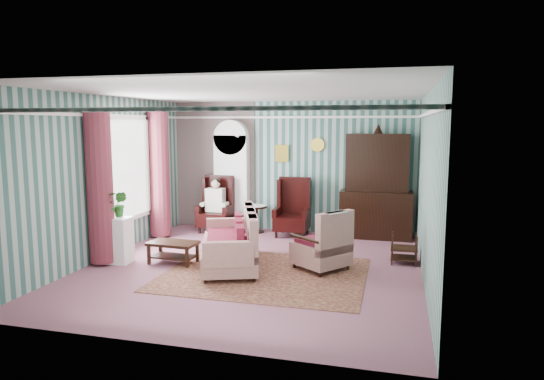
% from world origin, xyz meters
% --- Properties ---
extents(floor, '(6.00, 6.00, 0.00)m').
position_xyz_m(floor, '(0.00, 0.00, 0.00)').
color(floor, '#9A596C').
rests_on(floor, ground).
extents(room_shell, '(5.53, 6.02, 2.91)m').
position_xyz_m(room_shell, '(-0.62, 0.18, 2.01)').
color(room_shell, '#325B54').
rests_on(room_shell, ground).
extents(bookcase, '(0.80, 0.28, 2.24)m').
position_xyz_m(bookcase, '(-1.35, 2.84, 1.12)').
color(bookcase, white).
rests_on(bookcase, floor).
extents(dresser_hutch, '(1.50, 0.56, 2.36)m').
position_xyz_m(dresser_hutch, '(1.90, 2.72, 1.18)').
color(dresser_hutch, black).
rests_on(dresser_hutch, floor).
extents(wingback_left, '(0.76, 0.80, 1.25)m').
position_xyz_m(wingback_left, '(-1.60, 2.45, 0.62)').
color(wingback_left, black).
rests_on(wingback_left, floor).
extents(wingback_right, '(0.76, 0.80, 1.25)m').
position_xyz_m(wingback_right, '(0.15, 2.45, 0.62)').
color(wingback_right, black).
rests_on(wingback_right, floor).
extents(seated_woman, '(0.44, 0.40, 1.18)m').
position_xyz_m(seated_woman, '(-1.60, 2.45, 0.59)').
color(seated_woman, beige).
rests_on(seated_woman, floor).
extents(round_side_table, '(0.50, 0.50, 0.60)m').
position_xyz_m(round_side_table, '(-0.70, 2.60, 0.30)').
color(round_side_table, black).
rests_on(round_side_table, floor).
extents(nest_table, '(0.45, 0.38, 0.54)m').
position_xyz_m(nest_table, '(2.47, 0.90, 0.27)').
color(nest_table, black).
rests_on(nest_table, floor).
extents(plant_stand, '(0.55, 0.35, 0.80)m').
position_xyz_m(plant_stand, '(-2.40, -0.30, 0.40)').
color(plant_stand, white).
rests_on(plant_stand, floor).
extents(rug, '(3.20, 2.60, 0.01)m').
position_xyz_m(rug, '(0.30, -0.30, 0.01)').
color(rug, '#451D17').
rests_on(rug, floor).
extents(sofa, '(1.55, 2.17, 1.08)m').
position_xyz_m(sofa, '(-0.40, -0.04, 0.54)').
color(sofa, beige).
rests_on(sofa, floor).
extents(floral_armchair, '(1.16, 1.17, 1.04)m').
position_xyz_m(floral_armchair, '(1.13, 0.20, 0.52)').
color(floral_armchair, beige).
rests_on(floral_armchair, floor).
extents(coffee_table, '(0.86, 0.53, 0.38)m').
position_xyz_m(coffee_table, '(-1.40, -0.09, 0.19)').
color(coffee_table, black).
rests_on(coffee_table, floor).
extents(potted_plant_a, '(0.50, 0.46, 0.47)m').
position_xyz_m(potted_plant_a, '(-2.44, -0.41, 1.03)').
color(potted_plant_a, '#2C5A1C').
rests_on(potted_plant_a, plant_stand).
extents(potted_plant_b, '(0.27, 0.23, 0.45)m').
position_xyz_m(potted_plant_b, '(-2.34, -0.20, 1.02)').
color(potted_plant_b, '#19511C').
rests_on(potted_plant_b, plant_stand).
extents(potted_plant_c, '(0.23, 0.23, 0.40)m').
position_xyz_m(potted_plant_c, '(-2.53, -0.30, 1.00)').
color(potted_plant_c, '#21531A').
rests_on(potted_plant_c, plant_stand).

